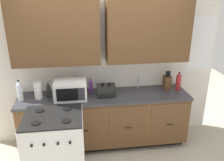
{
  "coord_description": "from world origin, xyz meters",
  "views": [
    {
      "loc": [
        -0.33,
        -3.03,
        2.43
      ],
      "look_at": [
        0.12,
        0.27,
        1.15
      ],
      "focal_mm": 37.45,
      "sensor_mm": 36.0,
      "label": 1
    }
  ],
  "objects_px": {
    "microwave": "(70,90)",
    "paper_towel_roll": "(38,90)",
    "bottle_dark": "(49,90)",
    "bottle_red": "(178,81)",
    "toaster": "(106,90)",
    "bottle_clear": "(20,91)",
    "knife_block": "(167,82)",
    "stove_range": "(56,146)",
    "bottle_violet": "(91,86)"
  },
  "relations": [
    {
      "from": "microwave",
      "to": "paper_towel_roll",
      "type": "distance_m",
      "value": 0.49
    },
    {
      "from": "bottle_dark",
      "to": "bottle_red",
      "type": "bearing_deg",
      "value": 0.53
    },
    {
      "from": "microwave",
      "to": "bottle_red",
      "type": "height_order",
      "value": "bottle_red"
    },
    {
      "from": "toaster",
      "to": "bottle_clear",
      "type": "relative_size",
      "value": 0.87
    },
    {
      "from": "bottle_clear",
      "to": "knife_block",
      "type": "bearing_deg",
      "value": 3.67
    },
    {
      "from": "microwave",
      "to": "bottle_red",
      "type": "relative_size",
      "value": 1.55
    },
    {
      "from": "toaster",
      "to": "paper_towel_roll",
      "type": "relative_size",
      "value": 1.08
    },
    {
      "from": "toaster",
      "to": "paper_towel_roll",
      "type": "xyz_separation_m",
      "value": [
        -1.02,
        0.06,
        0.03
      ]
    },
    {
      "from": "toaster",
      "to": "knife_block",
      "type": "distance_m",
      "value": 1.05
    },
    {
      "from": "microwave",
      "to": "toaster",
      "type": "bearing_deg",
      "value": 0.2
    },
    {
      "from": "bottle_dark",
      "to": "bottle_clear",
      "type": "distance_m",
      "value": 0.41
    },
    {
      "from": "paper_towel_roll",
      "to": "bottle_red",
      "type": "bearing_deg",
      "value": 0.91
    },
    {
      "from": "microwave",
      "to": "bottle_dark",
      "type": "xyz_separation_m",
      "value": [
        -0.33,
        0.08,
        -0.03
      ]
    },
    {
      "from": "stove_range",
      "to": "knife_block",
      "type": "distance_m",
      "value": 2.02
    },
    {
      "from": "toaster",
      "to": "bottle_violet",
      "type": "height_order",
      "value": "bottle_violet"
    },
    {
      "from": "paper_towel_roll",
      "to": "bottle_violet",
      "type": "height_order",
      "value": "paper_towel_roll"
    },
    {
      "from": "stove_range",
      "to": "toaster",
      "type": "xyz_separation_m",
      "value": [
        0.75,
        0.59,
        0.53
      ]
    },
    {
      "from": "stove_range",
      "to": "knife_block",
      "type": "height_order",
      "value": "knife_block"
    },
    {
      "from": "bottle_clear",
      "to": "bottle_violet",
      "type": "height_order",
      "value": "bottle_clear"
    },
    {
      "from": "paper_towel_roll",
      "to": "bottle_clear",
      "type": "distance_m",
      "value": 0.26
    },
    {
      "from": "toaster",
      "to": "knife_block",
      "type": "height_order",
      "value": "knife_block"
    },
    {
      "from": "toaster",
      "to": "knife_block",
      "type": "bearing_deg",
      "value": 9.09
    },
    {
      "from": "paper_towel_roll",
      "to": "bottle_clear",
      "type": "relative_size",
      "value": 0.81
    },
    {
      "from": "microwave",
      "to": "toaster",
      "type": "relative_size",
      "value": 1.71
    },
    {
      "from": "toaster",
      "to": "bottle_violet",
      "type": "relative_size",
      "value": 1.19
    },
    {
      "from": "paper_towel_roll",
      "to": "microwave",
      "type": "bearing_deg",
      "value": -6.96
    },
    {
      "from": "microwave",
      "to": "paper_towel_roll",
      "type": "bearing_deg",
      "value": 173.04
    },
    {
      "from": "bottle_dark",
      "to": "knife_block",
      "type": "bearing_deg",
      "value": 2.79
    },
    {
      "from": "toaster",
      "to": "bottle_clear",
      "type": "bearing_deg",
      "value": 179.2
    },
    {
      "from": "knife_block",
      "to": "bottle_red",
      "type": "xyz_separation_m",
      "value": [
        0.16,
        -0.07,
        0.04
      ]
    },
    {
      "from": "microwave",
      "to": "bottle_clear",
      "type": "xyz_separation_m",
      "value": [
        -0.74,
        0.02,
        0.02
      ]
    },
    {
      "from": "bottle_clear",
      "to": "bottle_violet",
      "type": "xyz_separation_m",
      "value": [
        1.05,
        0.15,
        -0.04
      ]
    },
    {
      "from": "stove_range",
      "to": "paper_towel_roll",
      "type": "relative_size",
      "value": 3.65
    },
    {
      "from": "stove_range",
      "to": "knife_block",
      "type": "relative_size",
      "value": 3.06
    },
    {
      "from": "bottle_red",
      "to": "toaster",
      "type": "bearing_deg",
      "value": -175.6
    },
    {
      "from": "microwave",
      "to": "knife_block",
      "type": "height_order",
      "value": "knife_block"
    },
    {
      "from": "paper_towel_roll",
      "to": "bottle_dark",
      "type": "xyz_separation_m",
      "value": [
        0.15,
        0.02,
        -0.02
      ]
    },
    {
      "from": "knife_block",
      "to": "bottle_violet",
      "type": "distance_m",
      "value": 1.27
    },
    {
      "from": "bottle_clear",
      "to": "stove_range",
      "type": "bearing_deg",
      "value": -49.19
    },
    {
      "from": "microwave",
      "to": "bottle_dark",
      "type": "distance_m",
      "value": 0.34
    },
    {
      "from": "microwave",
      "to": "bottle_violet",
      "type": "relative_size",
      "value": 2.04
    },
    {
      "from": "bottle_red",
      "to": "bottle_violet",
      "type": "height_order",
      "value": "bottle_red"
    },
    {
      "from": "stove_range",
      "to": "microwave",
      "type": "xyz_separation_m",
      "value": [
        0.22,
        0.59,
        0.57
      ]
    },
    {
      "from": "bottle_clear",
      "to": "bottle_red",
      "type": "relative_size",
      "value": 1.04
    },
    {
      "from": "toaster",
      "to": "bottle_red",
      "type": "xyz_separation_m",
      "value": [
        1.2,
        0.09,
        0.06
      ]
    },
    {
      "from": "bottle_dark",
      "to": "toaster",
      "type": "bearing_deg",
      "value": -4.81
    },
    {
      "from": "stove_range",
      "to": "paper_towel_roll",
      "type": "distance_m",
      "value": 0.9
    },
    {
      "from": "bottle_dark",
      "to": "bottle_violet",
      "type": "xyz_separation_m",
      "value": [
        0.64,
        0.09,
        0.0
      ]
    },
    {
      "from": "stove_range",
      "to": "microwave",
      "type": "relative_size",
      "value": 1.98
    },
    {
      "from": "bottle_clear",
      "to": "bottle_red",
      "type": "xyz_separation_m",
      "value": [
        2.48,
        0.07,
        -0.01
      ]
    }
  ]
}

